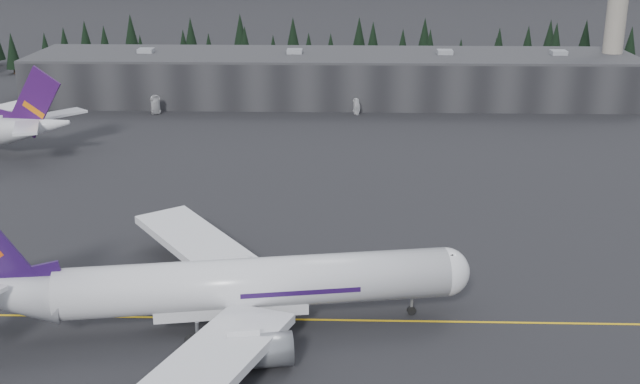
{
  "coord_description": "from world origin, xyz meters",
  "views": [
    {
      "loc": [
        3.33,
        -89.25,
        45.91
      ],
      "look_at": [
        0.0,
        20.0,
        9.0
      ],
      "focal_mm": 45.0,
      "sensor_mm": 36.0,
      "label": 1
    }
  ],
  "objects_px": {
    "gse_vehicle_b": "(357,112)",
    "jet_main": "(208,287)",
    "gse_vehicle_a": "(156,112)",
    "terminal": "(332,77)",
    "control_tower": "(617,12)"
  },
  "relations": [
    {
      "from": "gse_vehicle_b",
      "to": "jet_main",
      "type": "bearing_deg",
      "value": -43.46
    },
    {
      "from": "gse_vehicle_a",
      "to": "gse_vehicle_b",
      "type": "relative_size",
      "value": 1.17
    },
    {
      "from": "gse_vehicle_a",
      "to": "gse_vehicle_b",
      "type": "bearing_deg",
      "value": -30.07
    },
    {
      "from": "terminal",
      "to": "gse_vehicle_b",
      "type": "height_order",
      "value": "terminal"
    },
    {
      "from": "control_tower",
      "to": "jet_main",
      "type": "xyz_separation_m",
      "value": [
        -87.44,
        -132.38,
        -18.06
      ]
    },
    {
      "from": "terminal",
      "to": "jet_main",
      "type": "bearing_deg",
      "value": -95.49
    },
    {
      "from": "control_tower",
      "to": "gse_vehicle_a",
      "type": "distance_m",
      "value": 123.02
    },
    {
      "from": "terminal",
      "to": "control_tower",
      "type": "height_order",
      "value": "control_tower"
    },
    {
      "from": "jet_main",
      "to": "gse_vehicle_b",
      "type": "relative_size",
      "value": 15.03
    },
    {
      "from": "jet_main",
      "to": "gse_vehicle_a",
      "type": "distance_m",
      "value": 115.4
    },
    {
      "from": "gse_vehicle_a",
      "to": "jet_main",
      "type": "bearing_deg",
      "value": -105.4
    },
    {
      "from": "terminal",
      "to": "control_tower",
      "type": "relative_size",
      "value": 4.24
    },
    {
      "from": "jet_main",
      "to": "gse_vehicle_a",
      "type": "relative_size",
      "value": 12.86
    },
    {
      "from": "terminal",
      "to": "control_tower",
      "type": "bearing_deg",
      "value": 2.29
    },
    {
      "from": "control_tower",
      "to": "gse_vehicle_b",
      "type": "bearing_deg",
      "value": -163.38
    }
  ]
}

